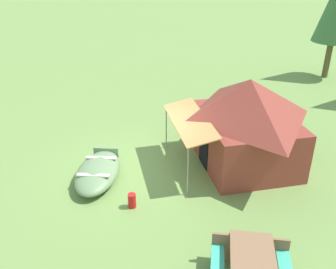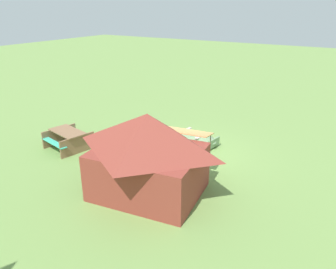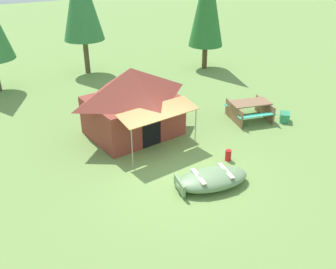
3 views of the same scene
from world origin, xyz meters
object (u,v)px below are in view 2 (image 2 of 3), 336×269
(beached_rowboat, at_px, (193,137))
(fuel_can, at_px, (155,139))
(cooler_box, at_px, (65,132))
(canvas_cabin_tent, at_px, (148,153))
(picnic_table, at_px, (68,138))

(beached_rowboat, relative_size, fuel_can, 6.41)
(beached_rowboat, height_order, cooler_box, beached_rowboat)
(canvas_cabin_tent, height_order, cooler_box, canvas_cabin_tent)
(cooler_box, bearing_deg, canvas_cabin_tent, 161.55)
(canvas_cabin_tent, xyz_separation_m, picnic_table, (4.74, -1.10, -0.88))
(beached_rowboat, height_order, picnic_table, picnic_table)
(beached_rowboat, relative_size, canvas_cabin_tent, 0.62)
(beached_rowboat, xyz_separation_m, fuel_can, (1.34, 0.96, -0.05))
(canvas_cabin_tent, relative_size, fuel_can, 10.33)
(picnic_table, distance_m, cooler_box, 1.46)
(fuel_can, bearing_deg, cooler_box, 19.57)
(beached_rowboat, xyz_separation_m, cooler_box, (5.23, 2.34, -0.06))
(picnic_table, relative_size, fuel_can, 4.99)
(picnic_table, height_order, fuel_can, picnic_table)
(beached_rowboat, height_order, fuel_can, beached_rowboat)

